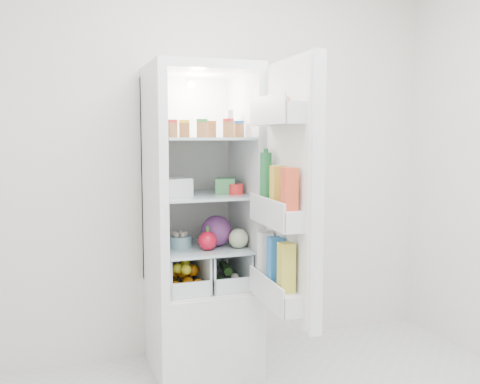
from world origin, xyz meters
name	(u,v)px	position (x,y,z in m)	size (l,w,h in m)	color
room_walls	(335,84)	(0.00, 0.00, 1.59)	(3.02, 3.02, 2.61)	silver
refrigerator	(199,258)	(-0.20, 1.25, 0.67)	(0.60, 0.60, 1.80)	silver
shelf_low	(202,247)	(-0.20, 1.19, 0.74)	(0.49, 0.53, 0.01)	#A8BFC4
shelf_mid	(202,195)	(-0.20, 1.19, 1.05)	(0.49, 0.53, 0.01)	#A8BFC4
shelf_top	(201,139)	(-0.20, 1.19, 1.38)	(0.49, 0.53, 0.01)	#A8BFC4
crisper_left	(182,271)	(-0.32, 1.19, 0.61)	(0.23, 0.46, 0.22)	silver
crisper_right	(222,267)	(-0.08, 1.19, 0.61)	(0.23, 0.46, 0.22)	silver
condiment_jars	(206,130)	(-0.20, 1.07, 1.43)	(0.46, 0.16, 0.08)	#B21919
squeeze_bottle	(230,124)	(-0.03, 1.19, 1.47)	(0.05, 0.05, 0.16)	silver
tub_white	(174,187)	(-0.37, 1.15, 1.11)	(0.16, 0.16, 0.10)	white
tin_red	(236,189)	(-0.02, 1.11, 1.09)	(0.09, 0.09, 0.06)	red
foil_tray	(174,191)	(-0.36, 1.20, 1.08)	(0.17, 0.13, 0.04)	silver
tub_green	(226,186)	(-0.05, 1.18, 1.10)	(0.11, 0.16, 0.09)	#408E4F
red_cabbage	(216,231)	(-0.12, 1.16, 0.84)	(0.18, 0.18, 0.18)	#511E5A
bell_pepper	(208,241)	(-0.20, 1.07, 0.80)	(0.11, 0.11, 0.11)	red
mushroom_bowl	(180,241)	(-0.33, 1.21, 0.78)	(0.14, 0.14, 0.06)	#84B7C5
salad_bag	(238,238)	(-0.02, 1.06, 0.80)	(0.11, 0.11, 0.11)	#A9BA8B
citrus_pile	(183,276)	(-0.32, 1.16, 0.58)	(0.20, 0.31, 0.16)	orange
veg_pile	(223,275)	(-0.07, 1.18, 0.56)	(0.16, 0.30, 0.10)	#234E1A
fridge_door	(287,197)	(0.09, 0.61, 1.09)	(0.20, 0.60, 1.30)	silver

